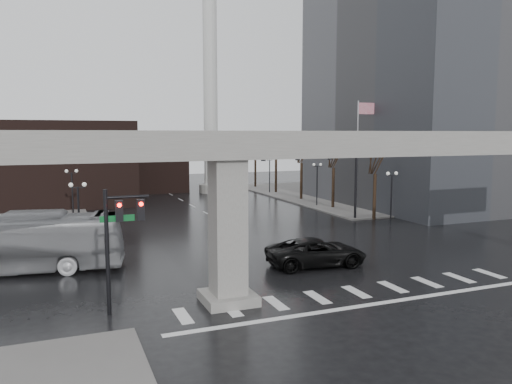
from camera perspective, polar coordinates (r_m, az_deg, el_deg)
ground at (r=28.96m, az=10.28°, el=-10.60°), size 160.00×160.00×0.00m
sidewalk_ne at (r=72.54m, az=12.57°, el=-0.17°), size 28.00×36.00×0.15m
elevated_guideway at (r=28.42m, az=12.73°, el=3.14°), size 48.00×2.60×8.70m
office_tower at (r=66.52m, az=19.64°, el=17.11°), size 22.00×26.00×42.00m
building_far_left at (r=65.45m, az=-21.14°, el=3.14°), size 16.00×14.00×10.00m
building_far_mid at (r=76.57m, az=-12.20°, el=3.14°), size 10.00×10.00×8.00m
smokestack at (r=72.57m, az=-5.23°, el=10.47°), size 3.60×3.60×30.00m
signal_mast_arm at (r=48.50m, az=7.62°, el=3.42°), size 12.12×0.43×8.00m
signal_left_pole at (r=24.40m, az=-15.43°, el=-4.15°), size 2.30×0.30×6.00m
flagpole_assembly at (r=54.46m, az=11.78°, el=5.48°), size 2.06×0.12×12.00m
lamp_right_0 at (r=47.16m, az=15.23°, el=0.28°), size 1.22×0.32×5.11m
lamp_right_1 at (r=58.87m, az=7.00°, el=1.70°), size 1.22×0.32×5.11m
lamp_right_2 at (r=71.41m, az=1.57°, el=2.62°), size 1.22×0.32×5.11m
lamp_left_0 at (r=37.71m, az=-19.63°, el=-1.44°), size 1.22×0.32×5.11m
lamp_left_1 at (r=51.61m, az=-20.28°, el=0.63°), size 1.22×0.32×5.11m
lamp_left_2 at (r=65.56m, az=-20.65°, el=1.83°), size 1.22×0.32×5.11m
tree_right_0 at (r=51.06m, az=13.42°, el=0.03°), size 1.09×1.58×7.50m
tree_right_1 at (r=57.73m, az=8.84°, el=0.95°), size 1.09×1.61×7.67m
tree_right_2 at (r=64.69m, az=5.22°, el=1.67°), size 1.10×1.63×7.85m
tree_right_3 at (r=71.88m, az=2.32°, el=2.25°), size 1.11×1.66×8.02m
tree_right_4 at (r=79.22m, az=-0.06°, el=2.72°), size 1.12×1.69×8.19m
pickup_truck at (r=32.81m, az=6.93°, el=-6.84°), size 6.79×3.61×1.82m
city_bus at (r=34.33m, az=-26.21°, el=-5.26°), size 13.69×5.73×3.71m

